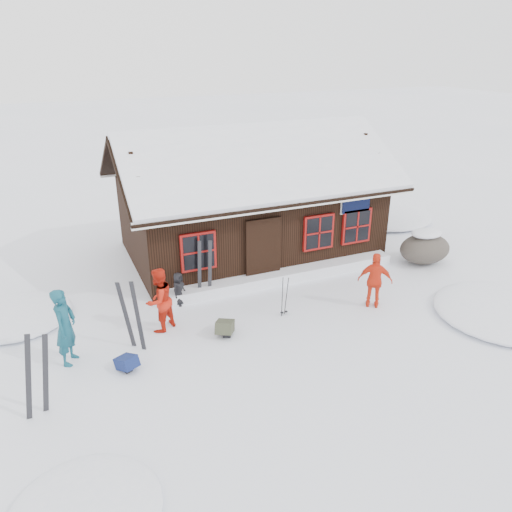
% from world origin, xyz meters
% --- Properties ---
extents(ground, '(120.00, 120.00, 0.00)m').
position_xyz_m(ground, '(0.00, 0.00, 0.00)').
color(ground, white).
rests_on(ground, ground).
extents(mountain_hut, '(8.90, 6.09, 4.42)m').
position_xyz_m(mountain_hut, '(1.50, 4.98, 1.58)').
color(mountain_hut, black).
rests_on(mountain_hut, ground).
extents(snow_drift, '(7.60, 0.60, 0.35)m').
position_xyz_m(snow_drift, '(1.50, 2.25, 0.17)').
color(snow_drift, white).
rests_on(snow_drift, ground).
extents(snow_mounds, '(20.60, 13.20, 0.48)m').
position_xyz_m(snow_mounds, '(1.65, 1.86, 0.00)').
color(snow_mounds, white).
rests_on(snow_mounds, ground).
extents(skier_teal, '(0.70, 0.80, 1.85)m').
position_xyz_m(skier_teal, '(-4.86, 0.40, 0.93)').
color(skier_teal, '#124858').
rests_on(skier_teal, ground).
extents(skier_orange_left, '(1.04, 0.98, 1.69)m').
position_xyz_m(skier_orange_left, '(-2.61, 0.96, 0.85)').
color(skier_orange_left, red).
rests_on(skier_orange_left, ground).
extents(skier_orange_right, '(0.98, 0.87, 1.59)m').
position_xyz_m(skier_orange_right, '(3.09, -0.19, 0.80)').
color(skier_orange_right, red).
rests_on(skier_orange_right, ground).
extents(skier_crouched, '(0.56, 0.55, 0.97)m').
position_xyz_m(skier_crouched, '(-1.83, 2.07, 0.49)').
color(skier_crouched, black).
rests_on(skier_crouched, ground).
extents(boulder, '(1.76, 1.32, 1.03)m').
position_xyz_m(boulder, '(6.46, 1.68, 0.52)').
color(boulder, '#544C43').
rests_on(boulder, ground).
extents(ski_pair_left, '(0.67, 0.17, 1.85)m').
position_xyz_m(ski_pair_left, '(-5.50, -1.23, 0.88)').
color(ski_pair_left, black).
rests_on(ski_pair_left, ground).
extents(ski_pair_mid, '(0.51, 0.36, 1.80)m').
position_xyz_m(ski_pair_mid, '(-3.39, 0.40, 0.85)').
color(ski_pair_mid, black).
rests_on(ski_pair_mid, ground).
extents(ski_pair_right, '(0.47, 0.13, 1.80)m').
position_xyz_m(ski_pair_right, '(-1.01, 2.20, 0.85)').
color(ski_pair_right, black).
rests_on(ski_pair_right, ground).
extents(ski_poles, '(0.21, 0.10, 1.15)m').
position_xyz_m(ski_poles, '(0.61, 0.37, 0.54)').
color(ski_poles, black).
rests_on(ski_poles, ground).
extents(backpack_blue, '(0.54, 0.60, 0.26)m').
position_xyz_m(backpack_blue, '(-3.72, -0.44, 0.13)').
color(backpack_blue, navy).
rests_on(backpack_blue, ground).
extents(backpack_olive, '(0.64, 0.69, 0.30)m').
position_xyz_m(backpack_olive, '(-1.20, 0.07, 0.15)').
color(backpack_olive, '#3B3E2C').
rests_on(backpack_olive, ground).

